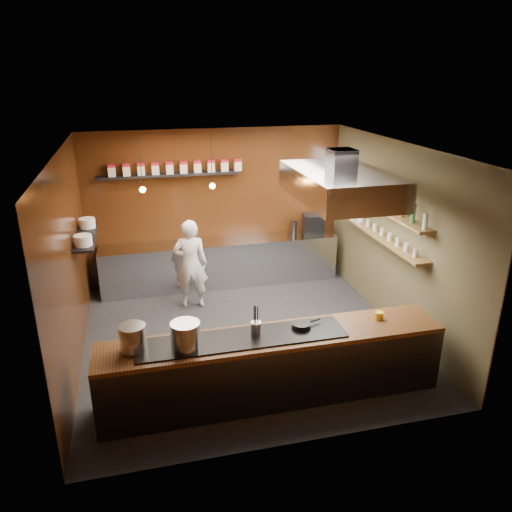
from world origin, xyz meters
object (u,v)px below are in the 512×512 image
object	(u,v)px
stockpot_large	(133,338)
stockpot_small	(186,335)
espresso_machine	(313,224)
chef	(191,264)
extractor_hood	(340,184)

from	to	relation	value
stockpot_large	stockpot_small	size ratio (longest dim) A/B	0.91
espresso_machine	chef	distance (m)	2.74
extractor_hood	stockpot_small	xyz separation A→B (m)	(-2.40, -1.27, -1.40)
stockpot_small	espresso_machine	xyz separation A→B (m)	(2.99, 3.84, -0.01)
extractor_hood	chef	xyz separation A→B (m)	(-1.99, 1.72, -1.69)
extractor_hood	stockpot_large	distance (m)	3.51
stockpot_large	stockpot_small	bearing A→B (deg)	-10.84
stockpot_small	espresso_machine	bearing A→B (deg)	52.05
extractor_hood	stockpot_small	world-z (taller)	extractor_hood
extractor_hood	espresso_machine	distance (m)	2.99
stockpot_small	chef	xyz separation A→B (m)	(0.41, 2.99, -0.29)
stockpot_large	stockpot_small	xyz separation A→B (m)	(0.61, -0.12, 0.01)
chef	espresso_machine	bearing A→B (deg)	-154.70
extractor_hood	chef	size ratio (longest dim) A/B	1.23
stockpot_large	espresso_machine	bearing A→B (deg)	45.96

